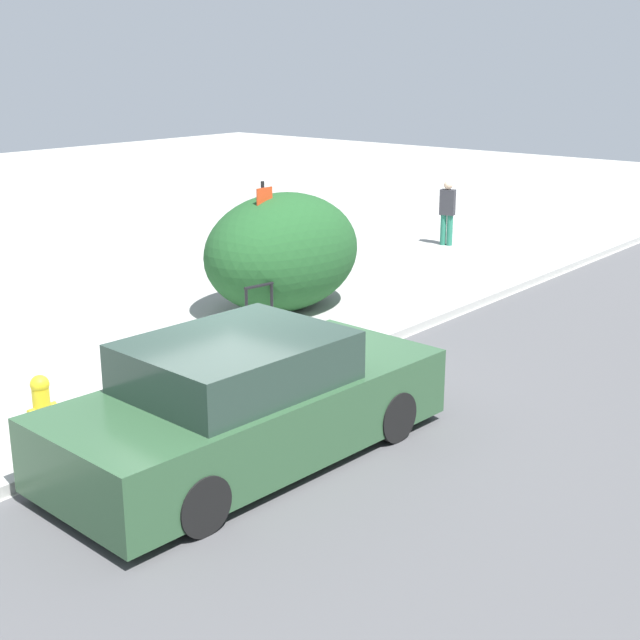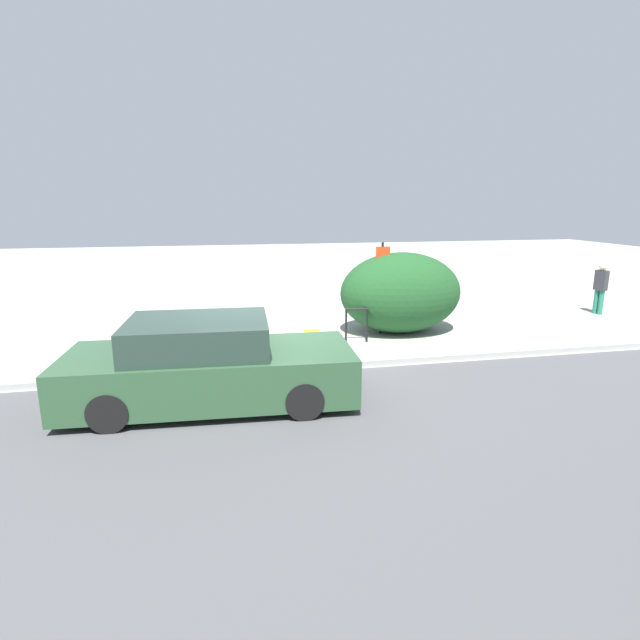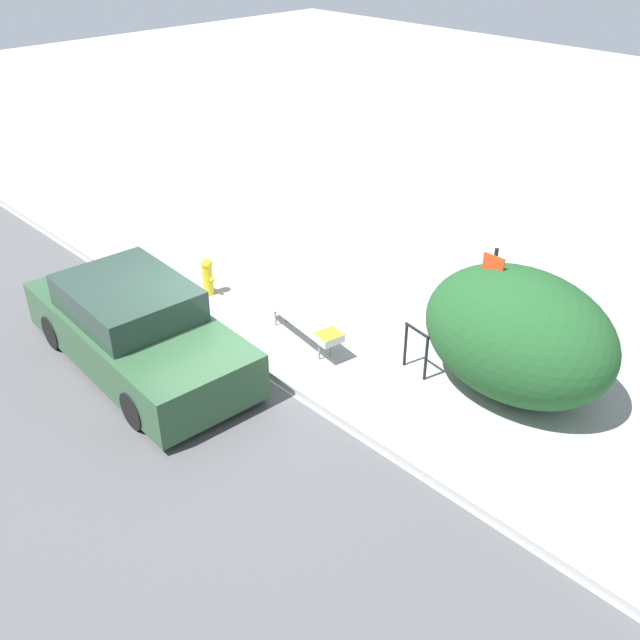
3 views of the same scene
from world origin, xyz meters
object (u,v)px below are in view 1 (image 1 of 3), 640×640
at_px(bench, 193,346).
at_px(pedestrian, 447,211).
at_px(sign_post, 264,236).
at_px(bike_rack, 259,304).
at_px(fire_hydrant, 42,404).
at_px(parked_car_near, 248,403).

distance_m(bench, pedestrian, 10.14).
xyz_separation_m(sign_post, pedestrian, (7.08, 0.86, -0.58)).
xyz_separation_m(bike_rack, fire_hydrant, (-4.51, -0.85, -0.09)).
bearing_deg(pedestrian, bench, -93.48).
bearing_deg(sign_post, pedestrian, 6.94).
relative_size(bike_rack, parked_car_near, 0.18).
xyz_separation_m(sign_post, parked_car_near, (-4.21, -3.74, -0.73)).
bearing_deg(bike_rack, sign_post, 38.65).
relative_size(sign_post, parked_car_near, 0.49).
bearing_deg(parked_car_near, sign_post, 44.50).
distance_m(sign_post, fire_hydrant, 5.62).
bearing_deg(parked_car_near, bike_rack, 45.18).
xyz_separation_m(fire_hydrant, pedestrian, (12.40, 2.37, 0.40)).
distance_m(bench, fire_hydrant, 2.51).
height_order(pedestrian, parked_car_near, pedestrian).
bearing_deg(fire_hydrant, parked_car_near, -63.33).
distance_m(sign_post, parked_car_near, 5.68).
bearing_deg(fire_hydrant, bench, 4.21).
bearing_deg(bench, bike_rack, 26.66).
relative_size(bike_rack, fire_hydrant, 1.08).
xyz_separation_m(bike_rack, sign_post, (0.82, 0.66, 0.88)).
xyz_separation_m(fire_hydrant, parked_car_near, (1.12, -2.23, 0.25)).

